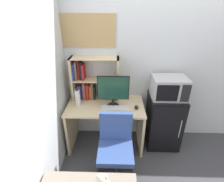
# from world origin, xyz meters

# --- Properties ---
(wall_back) EXTENTS (6.40, 0.04, 2.60)m
(wall_back) POSITION_xyz_m (0.40, 0.02, 1.30)
(wall_back) COLOR silver
(wall_back) RESTS_ON ground_plane
(desk) EXTENTS (1.14, 0.63, 0.76)m
(desk) POSITION_xyz_m (-0.98, -0.31, 0.52)
(desk) COLOR beige
(desk) RESTS_ON ground_plane
(hutch_bookshelf) EXTENTS (0.71, 0.22, 0.66)m
(hutch_bookshelf) POSITION_xyz_m (-1.25, -0.10, 1.07)
(hutch_bookshelf) COLOR beige
(hutch_bookshelf) RESTS_ON desk
(monitor) EXTENTS (0.45, 0.18, 0.48)m
(monitor) POSITION_xyz_m (-0.86, -0.34, 1.03)
(monitor) COLOR black
(monitor) RESTS_ON desk
(keyboard) EXTENTS (0.41, 0.13, 0.02)m
(keyboard) POSITION_xyz_m (-0.83, -0.42, 0.77)
(keyboard) COLOR silver
(keyboard) RESTS_ON desk
(computer_mouse) EXTENTS (0.05, 0.10, 0.04)m
(computer_mouse) POSITION_xyz_m (-0.53, -0.40, 0.78)
(computer_mouse) COLOR black
(computer_mouse) RESTS_ON desk
(water_bottle) EXTENTS (0.08, 0.08, 0.26)m
(water_bottle) POSITION_xyz_m (-1.39, -0.31, 0.88)
(water_bottle) COLOR silver
(water_bottle) RESTS_ON desk
(mini_fridge) EXTENTS (0.50, 0.49, 0.87)m
(mini_fridge) POSITION_xyz_m (-0.06, -0.25, 0.44)
(mini_fridge) COLOR black
(mini_fridge) RESTS_ON ground_plane
(microwave) EXTENTS (0.49, 0.37, 0.31)m
(microwave) POSITION_xyz_m (-0.06, -0.25, 1.03)
(microwave) COLOR #ADADB2
(microwave) RESTS_ON mini_fridge
(desk_chair) EXTENTS (0.50, 0.50, 0.90)m
(desk_chair) POSITION_xyz_m (-0.82, -0.87, 0.39)
(desk_chair) COLOR black
(desk_chair) RESTS_ON ground_plane
(wall_corkboard) EXTENTS (0.78, 0.02, 0.44)m
(wall_corkboard) POSITION_xyz_m (-1.23, -0.01, 1.78)
(wall_corkboard) COLOR tan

